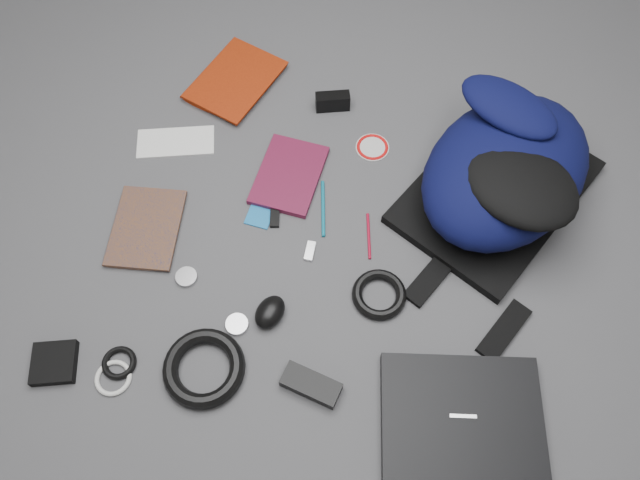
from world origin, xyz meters
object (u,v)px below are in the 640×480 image
(dvd_case, at_px, (289,175))
(pouch, at_px, (54,363))
(comic_book, at_px, (114,226))
(laptop, at_px, (461,418))
(compact_camera, at_px, (333,102))
(textbook_red, at_px, (207,67))
(power_brick, at_px, (311,385))
(backpack, at_px, (506,170))
(mouse, at_px, (270,312))

(dvd_case, bearing_deg, pouch, -119.00)
(comic_book, height_order, dvd_case, same)
(laptop, height_order, pouch, laptop)
(compact_camera, height_order, pouch, compact_camera)
(textbook_red, height_order, power_brick, power_brick)
(textbook_red, xyz_separation_m, comic_book, (-0.01, -0.54, -0.01))
(power_brick, bearing_deg, pouch, -160.42)
(backpack, xyz_separation_m, mouse, (-0.42, -0.49, -0.09))
(laptop, distance_m, dvd_case, 0.72)
(laptop, xyz_separation_m, textbook_red, (-0.90, 0.72, -0.00))
(laptop, xyz_separation_m, pouch, (-0.88, -0.18, -0.00))
(backpack, xyz_separation_m, dvd_case, (-0.51, -0.12, -0.10))
(comic_book, relative_size, mouse, 2.62)
(power_brick, xyz_separation_m, pouch, (-0.55, -0.14, -0.00))
(textbook_red, distance_m, dvd_case, 0.43)
(textbook_red, relative_size, comic_book, 1.15)
(laptop, distance_m, mouse, 0.48)
(backpack, height_order, pouch, backpack)
(laptop, distance_m, power_brick, 0.33)
(compact_camera, bearing_deg, textbook_red, 154.21)
(compact_camera, bearing_deg, power_brick, -99.02)
(laptop, distance_m, compact_camera, 0.88)
(pouch, bearing_deg, mouse, 32.86)
(textbook_red, height_order, pouch, textbook_red)
(compact_camera, relative_size, mouse, 1.08)
(textbook_red, distance_m, pouch, 0.90)
(comic_book, distance_m, pouch, 0.36)
(backpack, height_order, compact_camera, backpack)
(backpack, distance_m, pouch, 1.13)
(backpack, distance_m, compact_camera, 0.51)
(comic_book, bearing_deg, dvd_case, 24.31)
(dvd_case, distance_m, pouch, 0.71)
(dvd_case, distance_m, mouse, 0.38)
(backpack, distance_m, power_brick, 0.68)
(dvd_case, height_order, compact_camera, compact_camera)
(laptop, height_order, compact_camera, compact_camera)
(comic_book, height_order, mouse, mouse)
(backpack, xyz_separation_m, textbook_red, (-0.86, 0.14, -0.10))
(laptop, height_order, dvd_case, laptop)
(laptop, bearing_deg, textbook_red, 124.27)
(backpack, distance_m, dvd_case, 0.54)
(compact_camera, bearing_deg, laptop, -77.67)
(laptop, xyz_separation_m, mouse, (-0.47, 0.09, 0.01))
(backpack, xyz_separation_m, comic_book, (-0.87, -0.40, -0.10))
(mouse, bearing_deg, textbook_red, 136.28)
(compact_camera, bearing_deg, mouse, -108.76)
(textbook_red, height_order, compact_camera, compact_camera)
(comic_book, distance_m, compact_camera, 0.66)
(backpack, xyz_separation_m, compact_camera, (-0.48, 0.13, -0.09))
(power_brick, bearing_deg, comic_book, 165.51)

